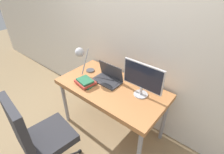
% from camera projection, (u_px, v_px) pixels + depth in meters
% --- Properties ---
extents(ground_plane, '(12.00, 12.00, 0.00)m').
position_uv_depth(ground_plane, '(95.00, 144.00, 2.38)').
color(ground_plane, '#937A56').
extents(wall_back, '(8.00, 0.05, 2.60)m').
position_uv_depth(wall_back, '(133.00, 37.00, 2.18)').
color(wall_back, silver).
rests_on(wall_back, ground_plane).
extents(desk, '(1.40, 0.73, 0.77)m').
position_uv_depth(desk, '(112.00, 91.00, 2.24)').
color(desk, '#B77542').
rests_on(desk, ground_plane).
extents(laptop, '(0.37, 0.22, 0.23)m').
position_uv_depth(laptop, '(108.00, 78.00, 2.28)').
color(laptop, '#38383D').
rests_on(laptop, desk).
extents(monitor, '(0.49, 0.17, 0.41)m').
position_uv_depth(monitor, '(143.00, 78.00, 1.94)').
color(monitor, '#B7B7BC').
rests_on(monitor, desk).
extents(desk_lamp, '(0.12, 0.27, 0.41)m').
position_uv_depth(desk_lamp, '(81.00, 55.00, 2.26)').
color(desk_lamp, '#4C4C51').
rests_on(desk_lamp, desk).
extents(office_chair, '(0.63, 0.64, 1.09)m').
position_uv_depth(office_chair, '(37.00, 135.00, 1.79)').
color(office_chair, black).
rests_on(office_chair, ground_plane).
extents(book_stack, '(0.26, 0.23, 0.07)m').
position_uv_depth(book_stack, '(86.00, 82.00, 2.22)').
color(book_stack, '#286B47').
rests_on(book_stack, desk).
extents(tv_remote, '(0.11, 0.17, 0.02)m').
position_uv_depth(tv_remote, '(86.00, 85.00, 2.21)').
color(tv_remote, '#4C4C51').
rests_on(tv_remote, desk).
extents(media_remote, '(0.05, 0.14, 0.02)m').
position_uv_depth(media_remote, '(93.00, 84.00, 2.23)').
color(media_remote, black).
rests_on(media_remote, desk).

